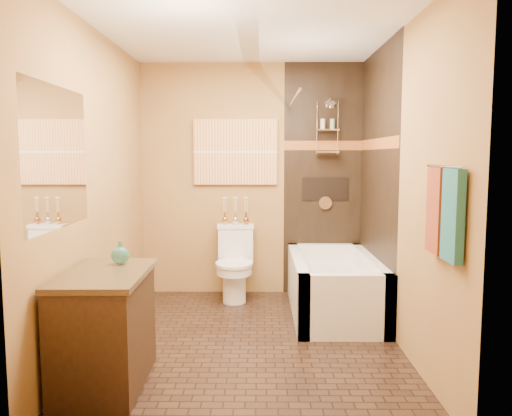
{
  "coord_description": "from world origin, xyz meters",
  "views": [
    {
      "loc": [
        0.09,
        -3.93,
        1.51
      ],
      "look_at": [
        0.06,
        0.4,
        1.06
      ],
      "focal_mm": 35.0,
      "sensor_mm": 36.0,
      "label": 1
    }
  ],
  "objects_px": {
    "sunset_painting": "(236,152)",
    "bathtub": "(334,291)",
    "vanity": "(105,329)",
    "toilet": "(235,263)"
  },
  "relations": [
    {
      "from": "sunset_painting",
      "to": "bathtub",
      "type": "height_order",
      "value": "sunset_painting"
    },
    {
      "from": "bathtub",
      "to": "vanity",
      "type": "height_order",
      "value": "vanity"
    },
    {
      "from": "bathtub",
      "to": "vanity",
      "type": "distance_m",
      "value": 2.31
    },
    {
      "from": "sunset_painting",
      "to": "vanity",
      "type": "height_order",
      "value": "sunset_painting"
    },
    {
      "from": "sunset_painting",
      "to": "vanity",
      "type": "distance_m",
      "value": 2.64
    },
    {
      "from": "sunset_painting",
      "to": "bathtub",
      "type": "distance_m",
      "value": 1.8
    },
    {
      "from": "vanity",
      "to": "bathtub",
      "type": "bearing_deg",
      "value": 40.38
    },
    {
      "from": "bathtub",
      "to": "vanity",
      "type": "relative_size",
      "value": 1.72
    },
    {
      "from": "sunset_painting",
      "to": "bathtub",
      "type": "bearing_deg",
      "value": -36.64
    },
    {
      "from": "toilet",
      "to": "vanity",
      "type": "distance_m",
      "value": 2.13
    }
  ]
}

